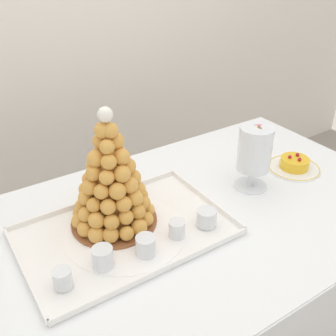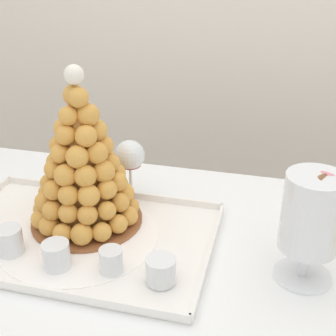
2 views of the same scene
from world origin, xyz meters
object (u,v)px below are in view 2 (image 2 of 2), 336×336
dessert_cup_right (161,271)px  macaron_goblet (312,215)px  croquembouche (82,166)px  serving_tray (79,236)px  dessert_cup_mid_left (10,241)px  wine_glass (130,157)px  dessert_cup_centre (56,256)px  dessert_cup_mid_right (111,261)px

dessert_cup_right → macaron_goblet: bearing=18.8°
croquembouche → dessert_cup_right: 0.31m
croquembouche → dessert_cup_right: bearing=-36.0°
serving_tray → dessert_cup_mid_left: 0.15m
dessert_cup_right → wine_glass: bearing=118.1°
dessert_cup_right → dessert_cup_mid_left: bearing=178.1°
serving_tray → wine_glass: wine_glass is taller
dessert_cup_mid_left → dessert_cup_centre: 0.12m
serving_tray → dessert_cup_centre: 0.12m
dessert_cup_right → wine_glass: wine_glass is taller
dessert_cup_centre → dessert_cup_right: bearing=2.4°
dessert_cup_mid_right → dessert_cup_mid_left: bearing=178.6°
serving_tray → dessert_cup_mid_right: size_ratio=11.88×
wine_glass → dessert_cup_right: bearing=-61.9°
croquembouche → dessert_cup_centre: bearing=-86.9°
serving_tray → wine_glass: 0.24m
serving_tray → dessert_cup_right: (0.22, -0.11, 0.03)m
wine_glass → dessert_cup_centre: bearing=-99.6°
dessert_cup_right → wine_glass: size_ratio=0.36×
serving_tray → croquembouche: size_ratio=1.62×
croquembouche → macaron_goblet: 0.51m
serving_tray → macaron_goblet: (0.50, -0.01, 0.14)m
dessert_cup_mid_left → wine_glass: 0.36m
dessert_cup_mid_left → macaron_goblet: 0.63m
croquembouche → dessert_cup_centre: croquembouche is taller
macaron_goblet → dessert_cup_mid_right: bearing=-167.0°
dessert_cup_centre → wine_glass: 0.34m
wine_glass → macaron_goblet: bearing=-26.4°
serving_tray → dessert_cup_right: bearing=-25.2°
dessert_cup_mid_left → dessert_cup_mid_right: bearing=-1.4°
dessert_cup_centre → dessert_cup_right: dessert_cup_centre is taller
serving_tray → dessert_cup_mid_left: dessert_cup_mid_left is taller
croquembouche → dessert_cup_centre: 0.21m
dessert_cup_mid_right → croquembouche: bearing=127.4°
wine_glass → serving_tray: bearing=-105.8°
dessert_cup_centre → serving_tray: bearing=92.0°
serving_tray → croquembouche: (-0.01, 0.06, 0.15)m
serving_tray → dessert_cup_right: 0.25m
dessert_cup_mid_right → wine_glass: wine_glass is taller
dessert_cup_right → dessert_cup_mid_right: bearing=177.1°
dessert_cup_mid_left → dessert_cup_right: 0.34m
dessert_cup_mid_right → wine_glass: size_ratio=0.31×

